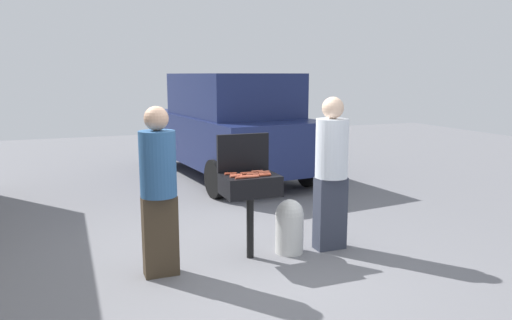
% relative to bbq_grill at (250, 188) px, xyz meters
% --- Properties ---
extents(ground_plane, '(24.00, 24.00, 0.00)m').
position_rel_bbq_grill_xyz_m(ground_plane, '(-0.18, -0.17, -0.79)').
color(ground_plane, slate).
extents(bbq_grill, '(0.60, 0.44, 0.94)m').
position_rel_bbq_grill_xyz_m(bbq_grill, '(0.00, 0.00, 0.00)').
color(bbq_grill, black).
rests_on(bbq_grill, ground).
extents(grill_lid_open, '(0.60, 0.05, 0.42)m').
position_rel_bbq_grill_xyz_m(grill_lid_open, '(0.00, 0.22, 0.35)').
color(grill_lid_open, black).
rests_on(grill_lid_open, bbq_grill).
extents(hot_dog_0, '(0.13, 0.03, 0.03)m').
position_rel_bbq_grill_xyz_m(hot_dog_0, '(0.12, -0.12, 0.16)').
color(hot_dog_0, '#AD4228').
rests_on(hot_dog_0, bbq_grill).
extents(hot_dog_1, '(0.13, 0.04, 0.03)m').
position_rel_bbq_grill_xyz_m(hot_dog_1, '(0.11, 0.08, 0.16)').
color(hot_dog_1, '#C6593D').
rests_on(hot_dog_1, bbq_grill).
extents(hot_dog_2, '(0.13, 0.03, 0.03)m').
position_rel_bbq_grill_xyz_m(hot_dog_2, '(0.14, -0.06, 0.16)').
color(hot_dog_2, '#B74C33').
rests_on(hot_dog_2, bbq_grill).
extents(hot_dog_3, '(0.13, 0.04, 0.03)m').
position_rel_bbq_grill_xyz_m(hot_dog_3, '(0.17, 0.02, 0.16)').
color(hot_dog_3, '#C6593D').
rests_on(hot_dog_3, bbq_grill).
extents(hot_dog_4, '(0.13, 0.03, 0.03)m').
position_rel_bbq_grill_xyz_m(hot_dog_4, '(-0.02, 0.01, 0.16)').
color(hot_dog_4, '#AD4228').
rests_on(hot_dog_4, bbq_grill).
extents(hot_dog_5, '(0.13, 0.04, 0.03)m').
position_rel_bbq_grill_xyz_m(hot_dog_5, '(-0.03, 0.04, 0.16)').
color(hot_dog_5, '#AD4228').
rests_on(hot_dog_5, bbq_grill).
extents(hot_dog_6, '(0.13, 0.04, 0.03)m').
position_rel_bbq_grill_xyz_m(hot_dog_6, '(-0.09, -0.11, 0.16)').
color(hot_dog_6, '#B74C33').
rests_on(hot_dog_6, bbq_grill).
extents(hot_dog_7, '(0.13, 0.03, 0.03)m').
position_rel_bbq_grill_xyz_m(hot_dog_7, '(0.02, -0.03, 0.16)').
color(hot_dog_7, '#C6593D').
rests_on(hot_dog_7, bbq_grill).
extents(hot_dog_8, '(0.13, 0.04, 0.03)m').
position_rel_bbq_grill_xyz_m(hot_dog_8, '(-0.16, -0.01, 0.16)').
color(hot_dog_8, '#B74C33').
rests_on(hot_dog_8, bbq_grill).
extents(hot_dog_9, '(0.13, 0.04, 0.03)m').
position_rel_bbq_grill_xyz_m(hot_dog_9, '(-0.19, 0.08, 0.16)').
color(hot_dog_9, '#AD4228').
rests_on(hot_dog_9, bbq_grill).
extents(hot_dog_10, '(0.13, 0.04, 0.03)m').
position_rel_bbq_grill_xyz_m(hot_dog_10, '(0.05, -0.10, 0.16)').
color(hot_dog_10, '#C6593D').
rests_on(hot_dog_10, bbq_grill).
extents(hot_dog_11, '(0.13, 0.03, 0.03)m').
position_rel_bbq_grill_xyz_m(hot_dog_11, '(-0.18, -0.06, 0.16)').
color(hot_dog_11, '#C6593D').
rests_on(hot_dog_11, bbq_grill).
extents(hot_dog_12, '(0.13, 0.03, 0.03)m').
position_rel_bbq_grill_xyz_m(hot_dog_12, '(-0.03, -0.15, 0.16)').
color(hot_dog_12, '#C6593D').
rests_on(hot_dog_12, bbq_grill).
extents(hot_dog_13, '(0.13, 0.03, 0.03)m').
position_rel_bbq_grill_xyz_m(hot_dog_13, '(-0.15, -0.15, 0.16)').
color(hot_dog_13, '#B74C33').
rests_on(hot_dog_13, bbq_grill).
extents(propane_tank, '(0.32, 0.32, 0.62)m').
position_rel_bbq_grill_xyz_m(propane_tank, '(0.47, -0.01, -0.47)').
color(propane_tank, silver).
rests_on(propane_tank, ground).
extents(person_left, '(0.36, 0.36, 1.71)m').
position_rel_bbq_grill_xyz_m(person_left, '(-1.01, -0.11, 0.13)').
color(person_left, '#3F3323').
rests_on(person_left, ground).
extents(person_right, '(0.37, 0.37, 1.76)m').
position_rel_bbq_grill_xyz_m(person_right, '(0.97, -0.06, 0.16)').
color(person_right, '#333847').
rests_on(person_right, ground).
extents(parked_minivan, '(2.41, 4.58, 2.02)m').
position_rel_bbq_grill_xyz_m(parked_minivan, '(1.19, 4.26, 0.23)').
color(parked_minivan, navy).
rests_on(parked_minivan, ground).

